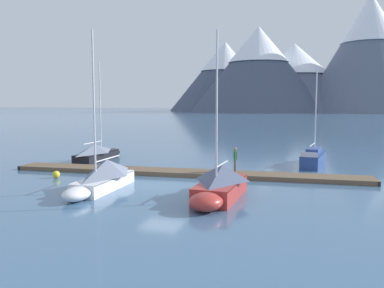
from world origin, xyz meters
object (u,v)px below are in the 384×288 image
Objects in this scene: sailboat_mid_dock_starboard at (314,157)px; sailboat_second_berth at (102,176)px; sailboat_mid_dock_port at (220,184)px; mooring_buoy_channel_marker at (56,174)px; person_on_dock at (235,158)px; sailboat_nearest_berth at (98,152)px.

sailboat_second_berth is at bearing -129.87° from sailboat_mid_dock_starboard.
sailboat_mid_dock_port is 12.24m from mooring_buoy_channel_marker.
person_on_dock reaches higher than mooring_buoy_channel_marker.
sailboat_mid_dock_port is (7.06, 0.01, 0.02)m from sailboat_second_berth.
sailboat_mid_dock_port is 5.14× the size of person_on_dock.
sailboat_second_berth reaches higher than sailboat_nearest_berth.
mooring_buoy_channel_marker is (-11.38, -4.61, -1.01)m from person_on_dock.
mooring_buoy_channel_marker is at bearing -144.98° from sailboat_mid_dock_starboard.
sailboat_nearest_berth is at bearing 122.63° from sailboat_second_berth.
sailboat_mid_dock_port is at bearing 0.09° from sailboat_second_berth.
sailboat_second_berth is at bearing -179.91° from sailboat_mid_dock_port.
sailboat_nearest_berth is 15.16× the size of mooring_buoy_channel_marker.
sailboat_mid_dock_starboard is at bearing 53.49° from person_on_dock.
sailboat_second_berth is 18.10m from sailboat_mid_dock_starboard.
person_on_dock is at bearing -126.51° from sailboat_mid_dock_starboard.
sailboat_mid_dock_port is at bearing -84.77° from person_on_dock.
person_on_dock is 12.32m from mooring_buoy_channel_marker.
sailboat_mid_dock_port reaches higher than person_on_dock.
person_on_dock is at bearing 22.05° from mooring_buoy_channel_marker.
sailboat_mid_dock_starboard is 8.72m from person_on_dock.
sailboat_nearest_berth is 1.00× the size of sailboat_mid_dock_port.
mooring_buoy_channel_marker is (-12.01, 2.28, -0.58)m from sailboat_mid_dock_port.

